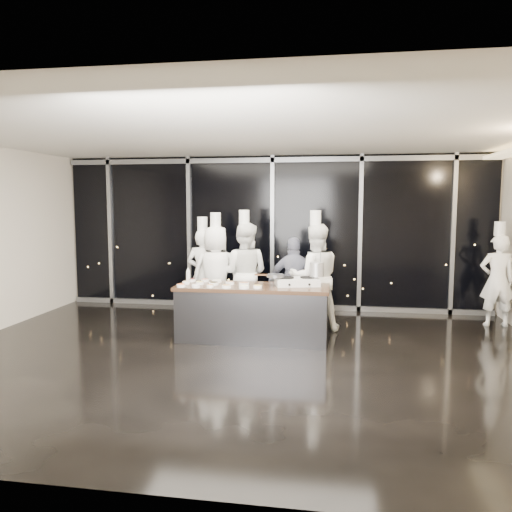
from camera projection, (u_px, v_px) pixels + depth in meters
The scene contains 15 objects.
ground at pixel (242, 357), 7.26m from camera, with size 9.00×9.00×0.00m, color black.
room_shell at pixel (254, 202), 6.99m from camera, with size 9.02×7.02×3.21m.
window_wall at pixel (273, 233), 10.45m from camera, with size 8.90×0.11×3.20m.
demo_counter at pixel (253, 313), 8.09m from camera, with size 2.46×0.86×0.90m.
stove at pixel (297, 282), 8.03m from camera, with size 0.77×0.57×0.14m.
frying_pan at pixel (275, 276), 7.99m from camera, with size 0.50×0.34×0.05m.
stock_pot at pixel (317, 269), 8.05m from camera, with size 0.23×0.23×0.23m, color #BCBCBE.
prep_bowls at pixel (217, 284), 8.05m from camera, with size 1.35×0.71×0.05m.
squeeze_bottle at pixel (188, 275), 8.42m from camera, with size 0.07×0.07×0.25m.
chef_far_left at pixel (203, 274), 9.48m from camera, with size 0.66×0.46×1.96m.
chef_left at pixel (216, 274), 9.18m from camera, with size 1.00×0.77×2.05m.
chef_center at pixel (244, 273), 9.18m from camera, with size 0.96×0.78×2.10m.
guest at pixel (295, 282), 8.90m from camera, with size 0.97×0.44×1.62m.
chef_right at pixel (315, 277), 8.68m from camera, with size 1.04×0.89×2.10m.
chef_side at pixel (497, 279), 8.98m from camera, with size 0.62×0.42×1.90m.
Camera 1 is at (1.32, -6.93, 2.24)m, focal length 35.00 mm.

